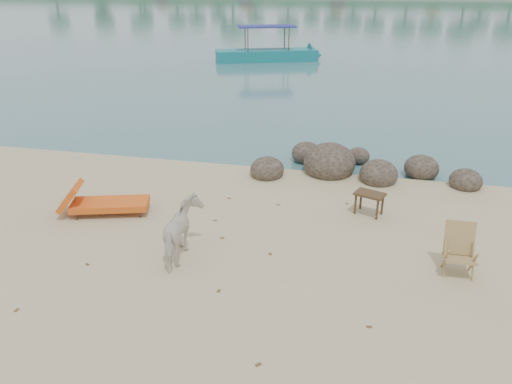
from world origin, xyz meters
TOP-DOWN VIEW (x-y plane):
  - water at (0.00, 90.00)m, footprint 400.00×400.00m
  - boulders at (1.55, 6.12)m, footprint 6.32×2.81m
  - cow at (-1.45, 0.61)m, footprint 0.82×1.47m
  - side_table at (2.15, 3.47)m, footprint 0.79×0.65m
  - lounge_chair at (-3.89, 2.17)m, footprint 2.38×1.42m
  - deck_chair at (3.87, 1.20)m, footprint 0.62×0.68m
  - boat_near at (-4.94, 25.83)m, footprint 7.62×4.28m
  - dead_leaves at (-0.56, 1.01)m, footprint 6.01×6.12m

SIDE VIEW (x-z plane):
  - water at x=0.00m, z-range 0.00..0.00m
  - dead_leaves at x=-0.56m, z-range 0.00..0.00m
  - boulders at x=1.55m, z-range -0.36..0.77m
  - side_table at x=2.15m, z-range 0.00..0.55m
  - lounge_chair at x=-3.89m, z-range 0.00..0.68m
  - deck_chair at x=3.87m, z-range 0.00..0.96m
  - cow at x=-1.45m, z-range 0.00..1.18m
  - boat_near at x=-4.94m, z-range 0.00..3.64m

